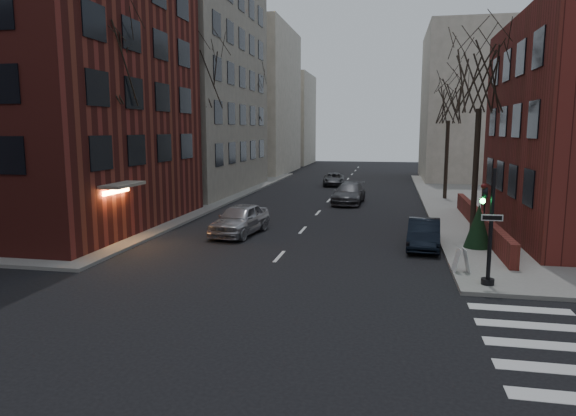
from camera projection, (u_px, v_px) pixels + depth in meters
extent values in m
plane|color=black|center=(155.00, 397.00, 10.52)|extent=(160.00, 160.00, 0.00)
cube|color=gray|center=(2.00, 191.00, 45.21)|extent=(44.00, 44.00, 0.15)
cube|color=maroon|center=(21.00, 64.00, 28.15)|extent=(15.00, 15.00, 18.00)
cube|color=gray|center=(142.00, 30.00, 44.65)|extent=(18.00, 18.00, 28.00)
cube|color=maroon|center=(480.00, 221.00, 27.04)|extent=(0.35, 16.00, 1.00)
cube|color=beige|center=(236.00, 101.00, 65.38)|extent=(14.00, 16.00, 18.00)
cube|color=beige|center=(491.00, 105.00, 54.87)|extent=(14.00, 14.00, 16.00)
cube|color=beige|center=(279.00, 120.00, 81.77)|extent=(10.00, 12.00, 14.00)
cylinder|color=black|center=(491.00, 227.00, 17.37)|extent=(0.14, 0.14, 4.00)
cylinder|color=black|center=(488.00, 281.00, 17.66)|extent=(0.44, 0.44, 0.20)
imported|color=black|center=(485.00, 202.00, 17.29)|extent=(0.16, 0.20, 1.00)
sphere|color=#19FF4C|center=(483.00, 201.00, 17.24)|extent=(0.18, 0.18, 0.18)
cube|color=white|center=(492.00, 218.00, 17.20)|extent=(0.70, 0.03, 0.22)
cylinder|color=#2D231C|center=(114.00, 170.00, 25.27)|extent=(0.28, 0.28, 6.65)
cylinder|color=#2D231C|center=(201.00, 155.00, 36.87)|extent=(0.28, 0.28, 7.00)
cylinder|color=#2D231C|center=(252.00, 151.00, 50.50)|extent=(0.28, 0.28, 6.30)
cylinder|color=#2D231C|center=(475.00, 172.00, 25.76)|extent=(0.28, 0.28, 6.30)
cylinder|color=#2D231C|center=(446.00, 160.00, 39.36)|extent=(0.28, 0.28, 5.95)
cylinder|color=black|center=(188.00, 165.00, 32.96)|extent=(0.12, 0.12, 6.00)
sphere|color=#FFA54C|center=(186.00, 116.00, 32.49)|extent=(0.36, 0.36, 0.36)
cylinder|color=black|center=(263.00, 152.00, 52.34)|extent=(0.12, 0.12, 6.00)
sphere|color=#FFA54C|center=(263.00, 121.00, 51.87)|extent=(0.36, 0.36, 0.36)
imported|color=black|center=(424.00, 234.00, 23.62)|extent=(1.70, 4.15, 1.34)
imported|color=#ABAAB0|center=(240.00, 219.00, 26.70)|extent=(2.49, 4.90, 1.60)
imported|color=#47474C|center=(349.00, 194.00, 37.92)|extent=(2.38, 5.24, 1.49)
imported|color=#3C3C40|center=(334.00, 179.00, 50.17)|extent=(2.41, 4.56, 1.22)
cube|color=white|center=(461.00, 260.00, 19.13)|extent=(0.47, 0.61, 0.90)
cone|color=black|center=(478.00, 226.00, 23.07)|extent=(1.45, 1.45, 1.99)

